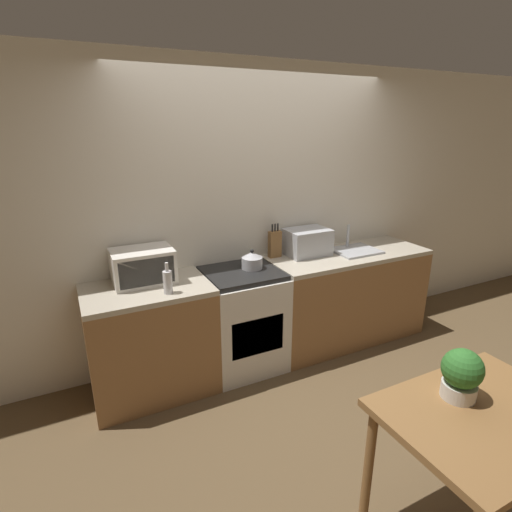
{
  "coord_description": "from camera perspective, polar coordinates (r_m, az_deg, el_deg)",
  "views": [
    {
      "loc": [
        -1.62,
        -2.22,
        2.07
      ],
      "look_at": [
        -0.24,
        0.55,
        1.05
      ],
      "focal_mm": 28.0,
      "sensor_mm": 36.0,
      "label": 1
    }
  ],
  "objects": [
    {
      "name": "counter_left_run",
      "position": [
        3.34,
        -14.75,
        -11.48
      ],
      "size": [
        0.95,
        0.62,
        0.9
      ],
      "color": "olive",
      "rests_on": "ground_plane"
    },
    {
      "name": "stove_range",
      "position": [
        3.54,
        -1.94,
        -9.03
      ],
      "size": [
        0.64,
        0.62,
        0.9
      ],
      "color": "silver",
      "rests_on": "ground_plane"
    },
    {
      "name": "toaster_oven",
      "position": [
        3.78,
        7.33,
        2.0
      ],
      "size": [
        0.4,
        0.3,
        0.24
      ],
      "color": "#ADAFB5",
      "rests_on": "counter_right_run"
    },
    {
      "name": "bottle",
      "position": [
        2.96,
        -12.5,
        -3.57
      ],
      "size": [
        0.07,
        0.07,
        0.24
      ],
      "color": "silver",
      "rests_on": "counter_left_run"
    },
    {
      "name": "potted_plant",
      "position": [
        2.27,
        27.3,
        -14.7
      ],
      "size": [
        0.2,
        0.2,
        0.26
      ],
      "color": "beige",
      "rests_on": "dining_table"
    },
    {
      "name": "sink_basin",
      "position": [
        3.98,
        13.94,
        0.86
      ],
      "size": [
        0.43,
        0.36,
        0.24
      ],
      "color": "#ADAFB5",
      "rests_on": "counter_right_run"
    },
    {
      "name": "wall_back",
      "position": [
        3.68,
        0.34,
        6.16
      ],
      "size": [
        10.0,
        0.06,
        2.6
      ],
      "color": "silver",
      "rests_on": "ground_plane"
    },
    {
      "name": "kettle",
      "position": [
        3.4,
        -0.57,
        -0.63
      ],
      "size": [
        0.18,
        0.18,
        0.17
      ],
      "color": "#B7B7BC",
      "rests_on": "stove_range"
    },
    {
      "name": "dining_table",
      "position": [
        2.37,
        29.64,
        -20.75
      ],
      "size": [
        0.96,
        0.7,
        0.78
      ],
      "color": "brown",
      "rests_on": "ground_plane"
    },
    {
      "name": "counter_right_run",
      "position": [
        4.09,
        12.58,
        -5.57
      ],
      "size": [
        1.6,
        0.62,
        0.9
      ],
      "color": "olive",
      "rests_on": "ground_plane"
    },
    {
      "name": "ground_plane",
      "position": [
        3.44,
        8.19,
        -18.98
      ],
      "size": [
        16.0,
        16.0,
        0.0
      ],
      "primitive_type": "plane",
      "color": "brown"
    },
    {
      "name": "knife_block",
      "position": [
        3.68,
        2.7,
        1.75
      ],
      "size": [
        0.12,
        0.06,
        0.32
      ],
      "color": "brown",
      "rests_on": "counter_right_run"
    },
    {
      "name": "microwave",
      "position": [
        3.21,
        -15.86,
        -1.38
      ],
      "size": [
        0.46,
        0.33,
        0.26
      ],
      "color": "silver",
      "rests_on": "counter_left_run"
    }
  ]
}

